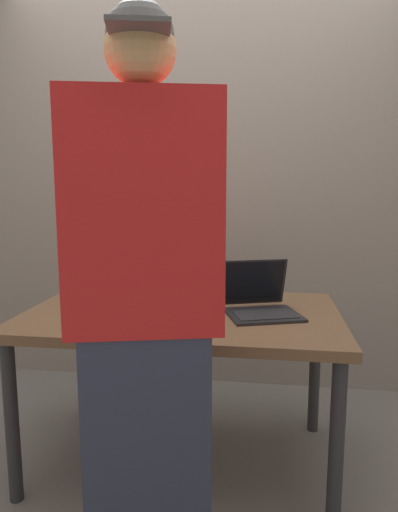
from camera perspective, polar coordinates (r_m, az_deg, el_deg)
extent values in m
plane|color=slate|center=(2.36, -2.00, -24.11)|extent=(8.00, 8.00, 0.00)
cube|color=brown|center=(2.07, -2.11, -7.40)|extent=(1.39, 0.85, 0.04)
cylinder|color=#2D2D30|center=(2.09, -22.33, -18.62)|extent=(0.06, 0.06, 0.69)
cylinder|color=#2D2D30|center=(1.87, 16.78, -21.89)|extent=(0.06, 0.06, 0.69)
cylinder|color=#2D2D30|center=(2.69, -14.32, -11.95)|extent=(0.06, 0.06, 0.69)
cylinder|color=#2D2D30|center=(2.52, 14.26, -13.42)|extent=(0.06, 0.06, 0.69)
cube|color=black|center=(1.99, 8.07, -7.30)|extent=(0.36, 0.33, 0.01)
cube|color=#232326|center=(1.97, 8.26, -7.23)|extent=(0.29, 0.22, 0.00)
cube|color=black|center=(2.10, 6.83, -3.24)|extent=(0.30, 0.15, 0.22)
cube|color=black|center=(2.10, 6.87, -3.26)|extent=(0.28, 0.14, 0.20)
cylinder|color=#472B14|center=(2.15, -12.58, -4.00)|extent=(0.07, 0.07, 0.17)
cone|color=#472B14|center=(2.13, -12.67, -1.41)|extent=(0.07, 0.07, 0.03)
cylinder|color=#472B14|center=(2.12, -12.71, -0.14)|extent=(0.03, 0.03, 0.07)
cylinder|color=#BFB74C|center=(2.12, -12.75, 0.96)|extent=(0.03, 0.03, 0.01)
cylinder|color=#37CBCA|center=(2.15, -12.58, -3.78)|extent=(0.07, 0.07, 0.06)
cylinder|color=#333333|center=(2.31, -11.69, -3.23)|extent=(0.06, 0.06, 0.16)
cone|color=#333333|center=(2.30, -11.76, -1.01)|extent=(0.06, 0.06, 0.02)
cylinder|color=#333333|center=(2.29, -11.80, 0.12)|extent=(0.03, 0.03, 0.07)
cylinder|color=#BFB74C|center=(2.28, -11.83, 1.15)|extent=(0.03, 0.03, 0.01)
cylinder|color=#59BE79|center=(2.31, -11.70, -3.04)|extent=(0.06, 0.06, 0.06)
cylinder|color=#1E5123|center=(2.28, -8.29, -3.27)|extent=(0.08, 0.08, 0.16)
cone|color=#1E5123|center=(2.26, -8.35, -0.90)|extent=(0.08, 0.08, 0.03)
cylinder|color=#1E5123|center=(2.25, -8.38, 0.52)|extent=(0.03, 0.03, 0.09)
cylinder|color=#BFB74C|center=(2.24, -8.41, 1.76)|extent=(0.04, 0.04, 0.01)
cylinder|color=tan|center=(2.28, -8.30, -3.07)|extent=(0.08, 0.08, 0.06)
cylinder|color=brown|center=(2.20, -8.01, -3.50)|extent=(0.07, 0.07, 0.18)
cone|color=brown|center=(2.18, -8.07, -0.87)|extent=(0.07, 0.07, 0.03)
cylinder|color=brown|center=(2.17, -8.10, 0.61)|extent=(0.03, 0.03, 0.09)
cylinder|color=#BFB74C|center=(2.17, -8.13, 1.93)|extent=(0.04, 0.04, 0.01)
cylinder|color=#52C975|center=(2.20, -8.02, -3.27)|extent=(0.07, 0.07, 0.06)
cube|color=#2D3347|center=(1.57, -6.39, -24.27)|extent=(0.41, 0.26, 0.86)
cube|color=red|center=(1.32, -6.96, 5.13)|extent=(0.48, 0.29, 0.68)
sphere|color=tan|center=(1.36, -7.35, 24.16)|extent=(0.20, 0.20, 0.20)
sphere|color=#4C4C4C|center=(1.37, -7.38, 25.54)|extent=(0.19, 0.19, 0.19)
cube|color=#4C4C4C|center=(1.26, -7.55, 26.60)|extent=(0.18, 0.14, 0.01)
cube|color=gray|center=(2.93, 1.17, 9.12)|extent=(6.00, 0.10, 2.60)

